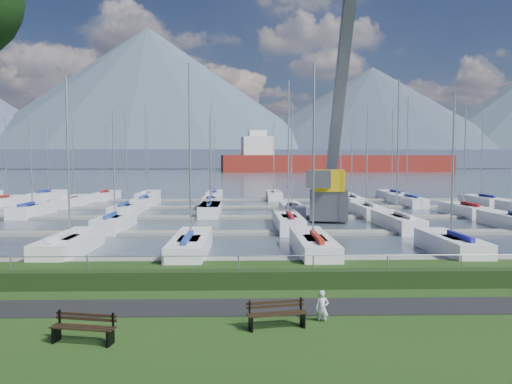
{
  "coord_description": "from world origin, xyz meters",
  "views": [
    {
      "loc": [
        -0.79,
        -19.69,
        5.0
      ],
      "look_at": [
        0.0,
        12.0,
        3.0
      ],
      "focal_mm": 35.0,
      "sensor_mm": 36.0,
      "label": 1
    }
  ],
  "objects_px": {
    "bench_right": "(277,314)",
    "crane": "(332,157)",
    "person": "(322,304)",
    "bench_left": "(84,328)"
  },
  "relations": [
    {
      "from": "bench_right",
      "to": "person",
      "type": "xyz_separation_m",
      "value": [
        1.45,
        0.58,
        0.14
      ]
    },
    {
      "from": "bench_left",
      "to": "person",
      "type": "xyz_separation_m",
      "value": [
        6.82,
        1.68,
        0.14
      ]
    },
    {
      "from": "crane",
      "to": "bench_left",
      "type": "bearing_deg",
      "value": -102.12
    },
    {
      "from": "person",
      "to": "crane",
      "type": "bearing_deg",
      "value": 94.67
    },
    {
      "from": "bench_left",
      "to": "bench_right",
      "type": "distance_m",
      "value": 5.48
    },
    {
      "from": "bench_left",
      "to": "person",
      "type": "relative_size",
      "value": 1.65
    },
    {
      "from": "bench_right",
      "to": "person",
      "type": "height_order",
      "value": "person"
    },
    {
      "from": "person",
      "to": "crane",
      "type": "relative_size",
      "value": 0.05
    },
    {
      "from": "bench_right",
      "to": "crane",
      "type": "xyz_separation_m",
      "value": [
        6.87,
        29.58,
        4.91
      ]
    },
    {
      "from": "bench_right",
      "to": "crane",
      "type": "distance_m",
      "value": 30.76
    }
  ]
}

